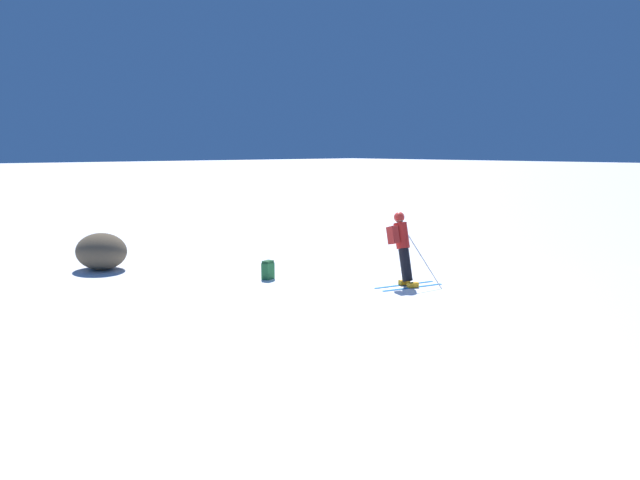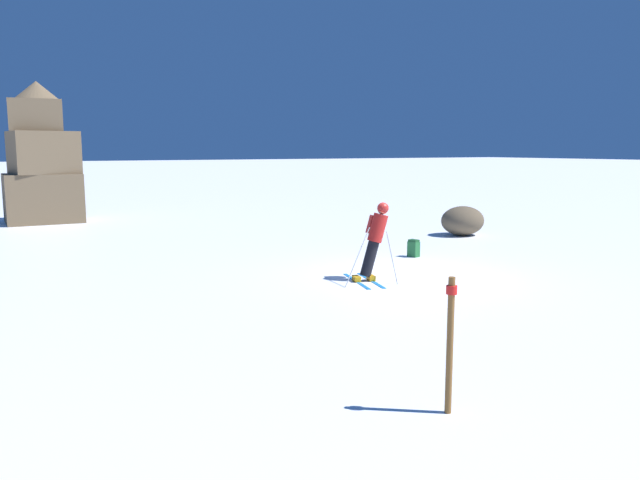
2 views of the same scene
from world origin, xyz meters
name	(u,v)px [view 2 (image 2 of 2)]	position (x,y,z in m)	size (l,w,h in m)	color
ground_plane	(405,276)	(0.00, 0.00, 0.00)	(300.00, 300.00, 0.00)	white
skier	(375,237)	(-0.94, -0.04, 1.04)	(1.40, 1.84, 1.88)	#1E7AC6
rock_pillar	(42,164)	(-6.44, 16.53, 2.44)	(2.97, 2.61, 5.82)	brown
spare_backpack	(414,248)	(1.86, 2.08, 0.24)	(0.29, 0.35, 0.50)	#236633
exposed_boulder_0	(463,221)	(6.14, 4.78, 0.52)	(1.61, 1.37, 1.05)	brown
trail_marker	(450,338)	(-4.41, -6.65, 0.91)	(0.13, 0.13, 1.64)	brown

